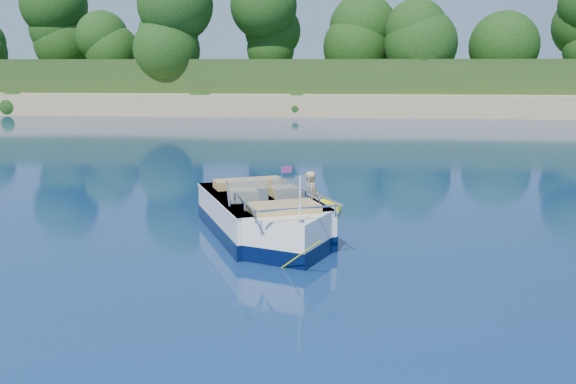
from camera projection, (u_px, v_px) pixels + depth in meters
name	position (u px, v px, depth m)	size (l,w,h in m)	color
ground	(164.00, 280.00, 10.92)	(160.00, 160.00, 0.00)	#091743
shoreline	(320.00, 88.00, 73.01)	(170.00, 59.00, 6.00)	tan
treeline	(309.00, 39.00, 49.89)	(150.00, 7.12, 8.19)	black
motorboat	(266.00, 220.00, 13.54)	(3.45, 5.32, 1.90)	white
tow_tube	(315.00, 209.00, 15.89)	(1.66, 1.66, 0.34)	#E1DF03
boy	(312.00, 211.00, 16.00)	(0.50, 0.33, 1.37)	tan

